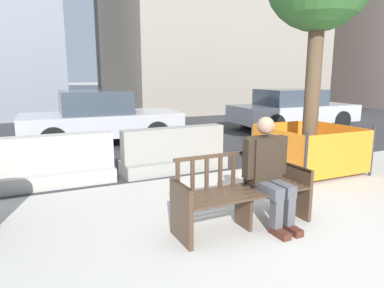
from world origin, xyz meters
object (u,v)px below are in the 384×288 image
(car_sedan_far, at_px, (100,118))
(car_sedan_mid, at_px, (292,109))
(construction_fence, at_px, (309,147))
(seated_person, at_px, (268,169))
(street_bench, at_px, (243,195))
(jersey_barrier_centre, at_px, (174,153))
(jersey_barrier_left, at_px, (52,165))

(car_sedan_far, bearing_deg, car_sedan_mid, 0.03)
(construction_fence, bearing_deg, seated_person, -142.66)
(street_bench, relative_size, car_sedan_far, 0.42)
(construction_fence, xyz_separation_m, car_sedan_far, (-3.18, 4.38, 0.22))
(street_bench, height_order, seated_person, seated_person)
(seated_person, xyz_separation_m, jersey_barrier_centre, (-0.16, 2.71, -0.35))
(seated_person, height_order, jersey_barrier_left, seated_person)
(jersey_barrier_left, relative_size, car_sedan_mid, 0.46)
(construction_fence, relative_size, car_sedan_mid, 0.36)
(seated_person, bearing_deg, street_bench, 171.89)
(seated_person, bearing_deg, construction_fence, 37.34)
(construction_fence, bearing_deg, car_sedan_mid, 52.91)
(street_bench, bearing_deg, construction_fence, 32.94)
(street_bench, xyz_separation_m, car_sedan_far, (-0.65, 6.02, 0.29))
(street_bench, bearing_deg, jersey_barrier_left, 126.79)
(car_sedan_mid, bearing_deg, seated_person, -132.30)
(seated_person, relative_size, construction_fence, 0.83)
(jersey_barrier_centre, distance_m, car_sedan_mid, 6.61)
(seated_person, xyz_separation_m, car_sedan_far, (-0.97, 6.06, -0.01))
(jersey_barrier_centre, height_order, construction_fence, construction_fence)
(jersey_barrier_left, height_order, construction_fence, construction_fence)
(jersey_barrier_left, relative_size, construction_fence, 1.26)
(car_sedan_mid, bearing_deg, street_bench, -134.14)
(street_bench, relative_size, car_sedan_mid, 0.39)
(seated_person, height_order, jersey_barrier_centre, seated_person)
(street_bench, bearing_deg, jersey_barrier_centre, 86.55)
(street_bench, xyz_separation_m, jersey_barrier_centre, (0.16, 2.66, -0.06))
(seated_person, distance_m, car_sedan_far, 6.14)
(street_bench, distance_m, car_sedan_far, 6.06)
(street_bench, xyz_separation_m, seated_person, (0.32, -0.05, 0.29))
(street_bench, xyz_separation_m, car_sedan_mid, (5.84, 6.02, 0.27))
(street_bench, height_order, construction_fence, construction_fence)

